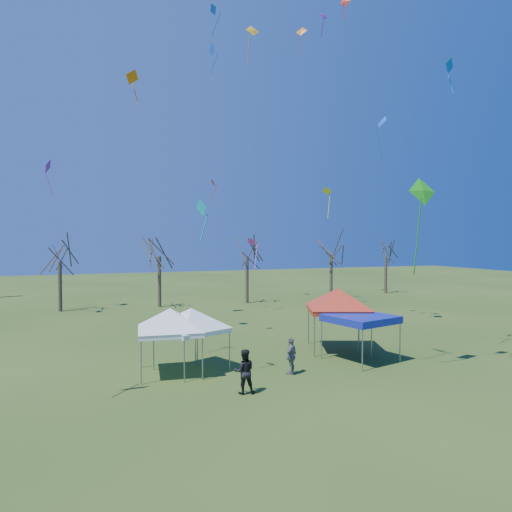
{
  "coord_description": "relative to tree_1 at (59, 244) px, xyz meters",
  "views": [
    {
      "loc": [
        -8.74,
        -17.72,
        6.12
      ],
      "look_at": [
        -0.95,
        3.0,
        5.35
      ],
      "focal_mm": 32.0,
      "sensor_mm": 36.0,
      "label": 1
    }
  ],
  "objects": [
    {
      "name": "ground",
      "position": [
        10.77,
        -24.65,
        -5.79
      ],
      "size": [
        140.0,
        140.0,
        0.0
      ],
      "primitive_type": "plane",
      "color": "#2C4917",
      "rests_on": "ground"
    },
    {
      "name": "tree_1",
      "position": [
        0.0,
        0.0,
        0.0
      ],
      "size": [
        3.42,
        3.42,
        7.54
      ],
      "color": "#3D2D21",
      "rests_on": "ground"
    },
    {
      "name": "tree_2",
      "position": [
        8.4,
        -0.27,
        0.5
      ],
      "size": [
        3.71,
        3.71,
        8.18
      ],
      "color": "#3D2D21",
      "rests_on": "ground"
    },
    {
      "name": "tree_3",
      "position": [
        16.8,
        -0.6,
        0.29
      ],
      "size": [
        3.59,
        3.59,
        7.91
      ],
      "color": "#3D2D21",
      "rests_on": "ground"
    },
    {
      "name": "tree_4",
      "position": [
        26.12,
        -0.65,
        0.27
      ],
      "size": [
        3.58,
        3.58,
        7.89
      ],
      "color": "#3D2D21",
      "rests_on": "ground"
    },
    {
      "name": "tree_5",
      "position": [
        34.49,
        1.42,
        -0.06
      ],
      "size": [
        3.39,
        3.39,
        7.46
      ],
      "color": "#3D2D21",
      "rests_on": "ground"
    },
    {
      "name": "tent_white_west",
      "position": [
        5.64,
        -21.63,
        -2.98
      ],
      "size": [
        3.92,
        3.92,
        3.48
      ],
      "rotation": [
        0.0,
        0.0,
        -0.11
      ],
      "color": "gray",
      "rests_on": "ground"
    },
    {
      "name": "tent_white_mid",
      "position": [
        6.66,
        -21.42,
        -3.06
      ],
      "size": [
        3.55,
        3.55,
        3.39
      ],
      "rotation": [
        0.0,
        0.0,
        0.4
      ],
      "color": "gray",
      "rests_on": "ground"
    },
    {
      "name": "tent_red",
      "position": [
        15.16,
        -20.42,
        -2.57
      ],
      "size": [
        4.22,
        4.22,
        3.99
      ],
      "rotation": [
        0.0,
        0.0,
        -0.37
      ],
      "color": "gray",
      "rests_on": "ground"
    },
    {
      "name": "tent_blue",
      "position": [
        15.07,
        -22.74,
        -3.66
      ],
      "size": [
        3.58,
        3.58,
        2.32
      ],
      "rotation": [
        0.0,
        0.0,
        0.25
      ],
      "color": "gray",
      "rests_on": "ground"
    },
    {
      "name": "person_grey",
      "position": [
        10.8,
        -23.62,
        -4.96
      ],
      "size": [
        0.99,
        0.97,
        1.67
      ],
      "primitive_type": "imported",
      "rotation": [
        0.0,
        0.0,
        3.9
      ],
      "color": "slate",
      "rests_on": "ground"
    },
    {
      "name": "person_dark",
      "position": [
        7.92,
        -25.36,
        -4.9
      ],
      "size": [
        0.99,
        0.84,
        1.78
      ],
      "primitive_type": "imported",
      "rotation": [
        0.0,
        0.0,
        2.92
      ],
      "color": "black",
      "rests_on": "ground"
    },
    {
      "name": "kite_12",
      "position": [
        22.82,
        -5.58,
        4.77
      ],
      "size": [
        1.06,
        1.16,
        2.92
      ],
      "rotation": [
        0.0,
        0.0,
        2.12
      ],
      "color": "yellow",
      "rests_on": "ground"
    },
    {
      "name": "kite_18",
      "position": [
        17.78,
        -13.86,
        15.88
      ],
      "size": [
        0.76,
        0.53,
        1.79
      ],
      "rotation": [
        0.0,
        0.0,
        0.21
      ],
      "color": "#5A18AA",
      "rests_on": "ground"
    },
    {
      "name": "kite_17",
      "position": [
        21.23,
        -15.84,
        8.41
      ],
      "size": [
        0.61,
        1.0,
        2.98
      ],
      "rotation": [
        0.0,
        0.0,
        4.67
      ],
      "color": "blue",
      "rests_on": "ground"
    },
    {
      "name": "kite_1",
      "position": [
        6.81,
        -22.98,
        1.71
      ],
      "size": [
        0.53,
        0.86,
        1.87
      ],
      "rotation": [
        0.0,
        0.0,
        1.9
      ],
      "color": "#0DB8CD",
      "rests_on": "ground"
    },
    {
      "name": "kite_11",
      "position": [
        5.39,
        -7.78,
        12.18
      ],
      "size": [
        1.41,
        1.3,
        2.6
      ],
      "rotation": [
        0.0,
        0.0,
        3.75
      ],
      "color": "orange",
      "rests_on": "ground"
    },
    {
      "name": "kite_3",
      "position": [
        13.56,
        -0.08,
        18.31
      ],
      "size": [
        0.82,
        1.34,
        3.22
      ],
      "rotation": [
        0.0,
        0.0,
        1.68
      ],
      "color": "blue",
      "rests_on": "ground"
    },
    {
      "name": "kite_22",
      "position": [
        15.34,
        -5.98,
        0.09
      ],
      "size": [
        1.03,
        0.99,
        2.68
      ],
      "rotation": [
        0.0,
        0.0,
        2.51
      ],
      "color": "#ED34AD",
      "rests_on": "ground"
    },
    {
      "name": "kite_15",
      "position": [
        18.25,
        -15.9,
        15.99
      ],
      "size": [
        0.59,
        0.67,
        1.54
      ],
      "rotation": [
        0.0,
        0.0,
        5.4
      ],
      "color": "red",
      "rests_on": "ground"
    },
    {
      "name": "kite_25",
      "position": [
        20.0,
        -23.3,
        9.42
      ],
      "size": [
        0.86,
        0.55,
        1.87
      ],
      "rotation": [
        0.0,
        0.0,
        3.51
      ],
      "color": "blue",
      "rests_on": "ground"
    },
    {
      "name": "kite_19",
      "position": [
        12.17,
        -5.2,
        5.12
      ],
      "size": [
        0.55,
        0.79,
        2.06
      ],
      "rotation": [
        0.0,
        0.0,
        1.51
      ],
      "color": "red",
      "rests_on": "ground"
    },
    {
      "name": "kite_5",
      "position": [
        16.53,
        -25.48,
        2.53
      ],
      "size": [
        1.44,
        0.71,
        4.57
      ],
      "rotation": [
        0.0,
        0.0,
        6.21
      ],
      "color": "#209B17",
      "rests_on": "ground"
    },
    {
      "name": "kite_6",
      "position": [
        22.98,
        0.18,
        21.62
      ],
      "size": [
        1.3,
        1.33,
        2.81
      ],
      "rotation": [
        0.0,
        0.0,
        5.46
      ],
      "color": "orange",
      "rests_on": "ground"
    },
    {
      "name": "kite_2",
      "position": [
        -0.87,
        0.42,
        6.61
      ],
      "size": [
        0.81,
        1.39,
        3.27
      ],
      "rotation": [
        0.0,
        0.0,
        4.51
      ],
      "color": "purple",
      "rests_on": "ground"
    },
    {
      "name": "kite_26",
      "position": [
        11.45,
        -8.15,
        17.87
      ],
      "size": [
        0.83,
        1.0,
        2.78
      ],
      "rotation": [
        0.0,
        0.0,
        1.8
      ],
      "color": "blue",
      "rests_on": "ground"
    },
    {
      "name": "kite_24",
      "position": [
        12.86,
        -12.87,
        14.53
      ],
      "size": [
        0.99,
        0.58,
        2.53
      ],
      "rotation": [
        0.0,
        0.0,
        0.04
      ],
      "color": "gold",
      "rests_on": "ground"
    },
    {
      "name": "kite_13",
      "position": [
        0.01,
        -2.27,
        0.17
      ],
      "size": [
        0.78,
        1.08,
        2.76
      ],
      "rotation": [
        0.0,
        0.0,
        4.75
      ],
      "color": "#4D18A9",
      "rests_on": "ground"
    }
  ]
}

